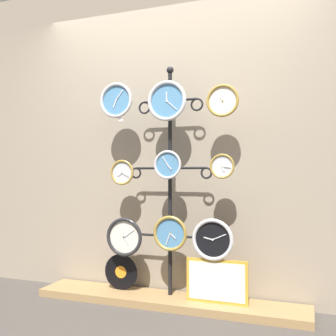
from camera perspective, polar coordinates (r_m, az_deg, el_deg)
name	(u,v)px	position (r m, az deg, el deg)	size (l,w,h in m)	color
ground_plane	(151,320)	(3.01, -2.50, -21.13)	(12.00, 12.00, 0.00)	#47423D
shop_wall	(176,132)	(3.38, 1.22, 5.22)	(4.40, 0.04, 2.80)	gray
low_shelf	(168,301)	(3.31, -0.06, -18.69)	(2.20, 0.36, 0.06)	#9E7A4C
display_stand	(170,225)	(3.23, 0.30, -8.25)	(0.78, 0.36, 1.92)	black
clock_top_left	(116,100)	(3.34, -7.51, 9.70)	(0.30, 0.04, 0.30)	#4C84B2
clock_top_center	(167,101)	(3.17, -0.14, 9.72)	(0.33, 0.04, 0.33)	#4C84B2
clock_top_right	(223,101)	(3.03, 7.94, 9.65)	(0.25, 0.04, 0.25)	silver
clock_middle_left	(122,172)	(3.29, -6.65, -0.65)	(0.21, 0.04, 0.21)	silver
clock_middle_center	(168,165)	(3.10, -0.03, 0.47)	(0.23, 0.04, 0.23)	#4C84B2
clock_middle_right	(222,166)	(2.99, 7.89, 0.25)	(0.19, 0.04, 0.19)	silver
clock_bottom_left	(124,237)	(3.29, -6.34, -9.91)	(0.32, 0.04, 0.32)	silver
clock_bottom_center	(170,233)	(3.15, 0.33, -9.46)	(0.28, 0.04, 0.28)	#4C84B2
clock_bottom_right	(213,240)	(3.05, 6.51, -10.28)	(0.32, 0.04, 0.32)	black
vinyl_record	(121,272)	(3.46, -6.84, -14.75)	(0.30, 0.01, 0.30)	black
picture_frame	(217,281)	(3.12, 7.09, -16.02)	(0.47, 0.02, 0.33)	gold
price_tag_upper	(121,119)	(3.30, -6.89, 7.01)	(0.04, 0.00, 0.03)	white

